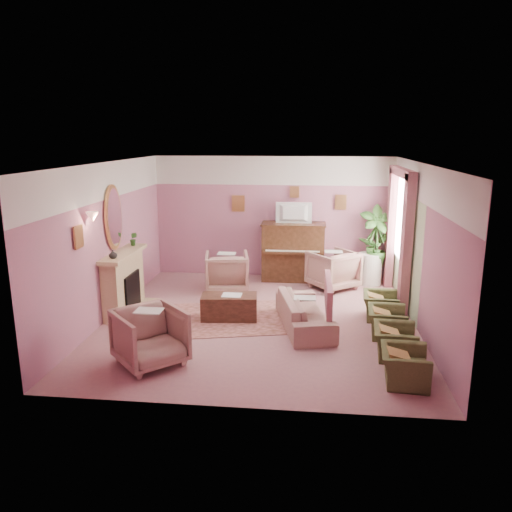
# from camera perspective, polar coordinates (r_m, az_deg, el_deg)

# --- Properties ---
(floor) EXTENTS (5.50, 6.00, 0.01)m
(floor) POSITION_cam_1_polar(r_m,az_deg,el_deg) (9.11, 0.39, -7.33)
(floor) COLOR #9F686E
(floor) RESTS_ON ground
(ceiling) EXTENTS (5.50, 6.00, 0.01)m
(ceiling) POSITION_cam_1_polar(r_m,az_deg,el_deg) (8.52, 0.42, 10.56)
(ceiling) COLOR white
(ceiling) RESTS_ON wall_back
(wall_back) EXTENTS (5.50, 0.02, 2.80)m
(wall_back) POSITION_cam_1_polar(r_m,az_deg,el_deg) (11.64, 1.91, 4.44)
(wall_back) COLOR #8A5C79
(wall_back) RESTS_ON floor
(wall_front) EXTENTS (5.50, 0.02, 2.80)m
(wall_front) POSITION_cam_1_polar(r_m,az_deg,el_deg) (5.83, -2.62, -4.94)
(wall_front) COLOR #8A5C79
(wall_front) RESTS_ON floor
(wall_left) EXTENTS (0.02, 6.00, 2.80)m
(wall_left) POSITION_cam_1_polar(r_m,az_deg,el_deg) (9.39, -16.55, 1.65)
(wall_left) COLOR #8A5C79
(wall_left) RESTS_ON floor
(wall_right) EXTENTS (0.02, 6.00, 2.80)m
(wall_right) POSITION_cam_1_polar(r_m,az_deg,el_deg) (8.86, 18.38, 0.83)
(wall_right) COLOR #8A5C79
(wall_right) RESTS_ON floor
(picture_rail_band) EXTENTS (5.50, 0.01, 0.65)m
(picture_rail_band) POSITION_cam_1_polar(r_m,az_deg,el_deg) (11.51, 1.95, 9.72)
(picture_rail_band) COLOR silver
(picture_rail_band) RESTS_ON wall_back
(stripe_panel) EXTENTS (0.01, 3.00, 2.15)m
(stripe_panel) POSITION_cam_1_polar(r_m,az_deg,el_deg) (10.17, 16.69, 0.66)
(stripe_panel) COLOR #B2C996
(stripe_panel) RESTS_ON wall_right
(fireplace_surround) EXTENTS (0.30, 1.40, 1.10)m
(fireplace_surround) POSITION_cam_1_polar(r_m,az_deg,el_deg) (9.71, -14.90, -3.03)
(fireplace_surround) COLOR tan
(fireplace_surround) RESTS_ON floor
(fireplace_inset) EXTENTS (0.18, 0.72, 0.68)m
(fireplace_inset) POSITION_cam_1_polar(r_m,az_deg,el_deg) (9.72, -14.29, -3.91)
(fireplace_inset) COLOR black
(fireplace_inset) RESTS_ON floor
(fire_ember) EXTENTS (0.06, 0.54, 0.10)m
(fire_ember) POSITION_cam_1_polar(r_m,az_deg,el_deg) (9.76, -14.01, -4.93)
(fire_ember) COLOR #F84715
(fire_ember) RESTS_ON floor
(mantel_shelf) EXTENTS (0.40, 1.55, 0.07)m
(mantel_shelf) POSITION_cam_1_polar(r_m,az_deg,el_deg) (9.55, -14.93, 0.24)
(mantel_shelf) COLOR tan
(mantel_shelf) RESTS_ON fireplace_surround
(hearth) EXTENTS (0.55, 1.50, 0.02)m
(hearth) POSITION_cam_1_polar(r_m,az_deg,el_deg) (9.80, -13.61, -6.10)
(hearth) COLOR tan
(hearth) RESTS_ON floor
(mirror_frame) EXTENTS (0.04, 0.72, 1.20)m
(mirror_frame) POSITION_cam_1_polar(r_m,az_deg,el_deg) (9.48, -15.98, 4.26)
(mirror_frame) COLOR tan
(mirror_frame) RESTS_ON wall_left
(mirror_glass) EXTENTS (0.01, 0.60, 1.06)m
(mirror_glass) POSITION_cam_1_polar(r_m,az_deg,el_deg) (9.47, -15.84, 4.26)
(mirror_glass) COLOR white
(mirror_glass) RESTS_ON wall_left
(sconce_shade) EXTENTS (0.20, 0.20, 0.16)m
(sconce_shade) POSITION_cam_1_polar(r_m,az_deg,el_deg) (8.47, -18.19, 4.28)
(sconce_shade) COLOR #FFAB8E
(sconce_shade) RESTS_ON wall_left
(piano) EXTENTS (1.40, 0.60, 1.30)m
(piano) POSITION_cam_1_polar(r_m,az_deg,el_deg) (11.45, 4.26, 0.42)
(piano) COLOR #432616
(piano) RESTS_ON floor
(piano_keyshelf) EXTENTS (1.30, 0.12, 0.06)m
(piano_keyshelf) POSITION_cam_1_polar(r_m,az_deg,el_deg) (11.09, 4.20, 0.36)
(piano_keyshelf) COLOR #432616
(piano_keyshelf) RESTS_ON piano
(piano_keys) EXTENTS (1.20, 0.08, 0.02)m
(piano_keys) POSITION_cam_1_polar(r_m,az_deg,el_deg) (11.08, 4.20, 0.56)
(piano_keys) COLOR beige
(piano_keys) RESTS_ON piano
(piano_top) EXTENTS (1.45, 0.65, 0.04)m
(piano_top) POSITION_cam_1_polar(r_m,az_deg,el_deg) (11.31, 4.31, 3.68)
(piano_top) COLOR #432616
(piano_top) RESTS_ON piano
(television) EXTENTS (0.80, 0.12, 0.48)m
(television) POSITION_cam_1_polar(r_m,az_deg,el_deg) (11.22, 4.33, 5.09)
(television) COLOR black
(television) RESTS_ON piano
(print_back_left) EXTENTS (0.30, 0.03, 0.38)m
(print_back_left) POSITION_cam_1_polar(r_m,az_deg,el_deg) (11.64, -2.04, 6.03)
(print_back_left) COLOR tan
(print_back_left) RESTS_ON wall_back
(print_back_right) EXTENTS (0.26, 0.03, 0.34)m
(print_back_right) POSITION_cam_1_polar(r_m,az_deg,el_deg) (11.54, 9.65, 6.08)
(print_back_right) COLOR tan
(print_back_right) RESTS_ON wall_back
(print_back_mid) EXTENTS (0.22, 0.03, 0.26)m
(print_back_mid) POSITION_cam_1_polar(r_m,az_deg,el_deg) (11.49, 4.43, 7.31)
(print_back_mid) COLOR tan
(print_back_mid) RESTS_ON wall_back
(print_left_wall) EXTENTS (0.03, 0.28, 0.36)m
(print_left_wall) POSITION_cam_1_polar(r_m,az_deg,el_deg) (8.24, -19.62, 2.08)
(print_left_wall) COLOR tan
(print_left_wall) RESTS_ON wall_left
(window_blind) EXTENTS (0.03, 1.40, 1.80)m
(window_blind) POSITION_cam_1_polar(r_m,az_deg,el_deg) (10.30, 16.49, 4.37)
(window_blind) COLOR silver
(window_blind) RESTS_ON wall_right
(curtain_left) EXTENTS (0.16, 0.34, 2.60)m
(curtain_left) POSITION_cam_1_polar(r_m,az_deg,el_deg) (9.46, 16.80, 1.10)
(curtain_left) COLOR #A05764
(curtain_left) RESTS_ON floor
(curtain_right) EXTENTS (0.16, 0.34, 2.60)m
(curtain_right) POSITION_cam_1_polar(r_m,az_deg,el_deg) (11.24, 15.15, 3.12)
(curtain_right) COLOR #A05764
(curtain_right) RESTS_ON floor
(pelmet) EXTENTS (0.16, 2.20, 0.16)m
(pelmet) POSITION_cam_1_polar(r_m,az_deg,el_deg) (10.19, 16.37, 9.16)
(pelmet) COLOR #A05764
(pelmet) RESTS_ON wall_right
(mantel_plant) EXTENTS (0.16, 0.16, 0.28)m
(mantel_plant) POSITION_cam_1_polar(r_m,az_deg,el_deg) (10.02, -13.82, 1.91)
(mantel_plant) COLOR #2D5B22
(mantel_plant) RESTS_ON mantel_shelf
(mantel_vase) EXTENTS (0.16, 0.16, 0.16)m
(mantel_vase) POSITION_cam_1_polar(r_m,az_deg,el_deg) (9.07, -16.04, 0.18)
(mantel_vase) COLOR silver
(mantel_vase) RESTS_ON mantel_shelf
(area_rug) EXTENTS (2.84, 2.32, 0.01)m
(area_rug) POSITION_cam_1_polar(r_m,az_deg,el_deg) (9.21, -2.41, -7.06)
(area_rug) COLOR #985850
(area_rug) RESTS_ON floor
(coffee_table) EXTENTS (1.05, 0.60, 0.45)m
(coffee_table) POSITION_cam_1_polar(r_m,az_deg,el_deg) (9.11, -3.08, -5.84)
(coffee_table) COLOR #422519
(coffee_table) RESTS_ON floor
(table_paper) EXTENTS (0.35, 0.28, 0.01)m
(table_paper) POSITION_cam_1_polar(r_m,az_deg,el_deg) (9.02, -2.78, -4.47)
(table_paper) COLOR white
(table_paper) RESTS_ON coffee_table
(sofa) EXTENTS (0.62, 1.87, 0.75)m
(sofa) POSITION_cam_1_polar(r_m,az_deg,el_deg) (8.70, 5.58, -5.76)
(sofa) COLOR #A47A6C
(sofa) RESTS_ON floor
(sofa_throw) EXTENTS (0.09, 1.41, 0.52)m
(sofa_throw) POSITION_cam_1_polar(r_m,az_deg,el_deg) (8.64, 8.27, -4.42)
(sofa_throw) COLOR #A05764
(sofa_throw) RESTS_ON sofa
(floral_armchair_left) EXTENTS (0.89, 0.89, 0.92)m
(floral_armchair_left) POSITION_cam_1_polar(r_m,az_deg,el_deg) (10.67, -3.36, -1.59)
(floral_armchair_left) COLOR #A47A6C
(floral_armchair_left) RESTS_ON floor
(floral_armchair_right) EXTENTS (0.89, 0.89, 0.92)m
(floral_armchair_right) POSITION_cam_1_polar(r_m,az_deg,el_deg) (10.96, 8.79, -1.32)
(floral_armchair_right) COLOR #A47A6C
(floral_armchair_right) RESTS_ON floor
(floral_armchair_front) EXTENTS (0.89, 0.89, 0.92)m
(floral_armchair_front) POSITION_cam_1_polar(r_m,az_deg,el_deg) (7.44, -12.02, -8.74)
(floral_armchair_front) COLOR #A47A6C
(floral_armchair_front) RESTS_ON floor
(olive_chair_a) EXTENTS (0.51, 0.72, 0.63)m
(olive_chair_a) POSITION_cam_1_polar(r_m,az_deg,el_deg) (7.12, 16.64, -11.39)
(olive_chair_a) COLOR #4A5029
(olive_chair_a) RESTS_ON floor
(olive_chair_b) EXTENTS (0.51, 0.72, 0.63)m
(olive_chair_b) POSITION_cam_1_polar(r_m,az_deg,el_deg) (7.86, 15.59, -8.89)
(olive_chair_b) COLOR #4A5029
(olive_chair_b) RESTS_ON floor
(olive_chair_c) EXTENTS (0.51, 0.72, 0.63)m
(olive_chair_c) POSITION_cam_1_polar(r_m,az_deg,el_deg) (8.61, 14.74, -6.82)
(olive_chair_c) COLOR #4A5029
(olive_chair_c) RESTS_ON floor
(olive_chair_d) EXTENTS (0.51, 0.72, 0.63)m
(olive_chair_d) POSITION_cam_1_polar(r_m,az_deg,el_deg) (9.38, 14.04, -5.08)
(olive_chair_d) COLOR #4A5029
(olive_chair_d) RESTS_ON floor
(side_table) EXTENTS (0.52, 0.52, 0.70)m
(side_table) POSITION_cam_1_polar(r_m,az_deg,el_deg) (11.46, 12.88, -1.42)
(side_table) COLOR silver
(side_table) RESTS_ON floor
(side_plant_big) EXTENTS (0.30, 0.30, 0.34)m
(side_plant_big) POSITION_cam_1_polar(r_m,az_deg,el_deg) (11.34, 13.02, 1.12)
(side_plant_big) COLOR #2D5B22
(side_plant_big) RESTS_ON side_table
(side_plant_small) EXTENTS (0.16, 0.16, 0.28)m
(side_plant_small) POSITION_cam_1_polar(r_m,az_deg,el_deg) (11.27, 13.67, 0.85)
(side_plant_small) COLOR #2D5B22
(side_plant_small) RESTS_ON side_table
(palm_pot) EXTENTS (0.34, 0.34, 0.34)m
(palm_pot) POSITION_cam_1_polar(r_m,az_deg,el_deg) (11.52, 13.33, -2.29)
(palm_pot) COLOR #915C46
(palm_pot) RESTS_ON floor
(palm_plant) EXTENTS (0.76, 0.76, 1.44)m
(palm_plant) POSITION_cam_1_polar(r_m,az_deg,el_deg) (11.32, 13.57, 2.05)
(palm_plant) COLOR #2D5B22
(palm_plant) RESTS_ON palm_pot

